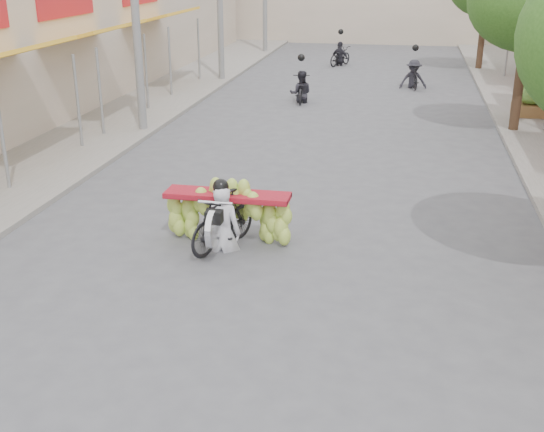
{
  "coord_description": "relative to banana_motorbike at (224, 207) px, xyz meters",
  "views": [
    {
      "loc": [
        2.19,
        -6.75,
        4.92
      ],
      "look_at": [
        0.26,
        3.05,
        1.1
      ],
      "focal_mm": 45.0,
      "sensor_mm": 36.0,
      "label": 1
    }
  ],
  "objects": [
    {
      "name": "bg_motorbike_b",
      "position": [
        3.3,
        16.62,
        0.1
      ],
      "size": [
        1.14,
        1.78,
        1.95
      ],
      "color": "black",
      "rests_on": "ground"
    },
    {
      "name": "bg_motorbike_a",
      "position": [
        -0.65,
        13.08,
        0.01
      ],
      "size": [
        0.84,
        1.67,
        1.95
      ],
      "color": "black",
      "rests_on": "ground"
    },
    {
      "name": "bg_motorbike_c",
      "position": [
        -0.15,
        22.05,
        0.07
      ],
      "size": [
        1.22,
        1.68,
        1.95
      ],
      "color": "black",
      "rests_on": "ground"
    },
    {
      "name": "banana_motorbike",
      "position": [
        0.0,
        0.0,
        0.0
      ],
      "size": [
        2.28,
        1.89,
        2.24
      ],
      "color": "black",
      "rests_on": "ground"
    },
    {
      "name": "sidewalk_left",
      "position": [
        -6.16,
        10.74,
        -0.68
      ],
      "size": [
        4.0,
        60.0,
        0.12
      ],
      "primitive_type": "cube",
      "color": "gray",
      "rests_on": "ground"
    },
    {
      "name": "pedestrian",
      "position": [
        6.84,
        12.34,
        0.17
      ],
      "size": [
        0.9,
        0.81,
        1.57
      ],
      "rotation": [
        0.0,
        0.0,
        3.72
      ],
      "color": "white",
      "rests_on": "ground"
    },
    {
      "name": "produce_crate_far",
      "position": [
        7.04,
        11.74,
        -0.02
      ],
      "size": [
        1.2,
        0.88,
        1.16
      ],
      "color": "brown",
      "rests_on": "ground"
    },
    {
      "name": "ground",
      "position": [
        0.84,
        -4.26,
        -0.74
      ],
      "size": [
        120.0,
        120.0,
        0.0
      ],
      "primitive_type": "plane",
      "color": "#504F54",
      "rests_on": "ground"
    },
    {
      "name": "street_tree_mid",
      "position": [
        6.24,
        9.74,
        3.05
      ],
      "size": [
        3.4,
        3.4,
        5.25
      ],
      "color": "#3A2719",
      "rests_on": "ground"
    }
  ]
}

